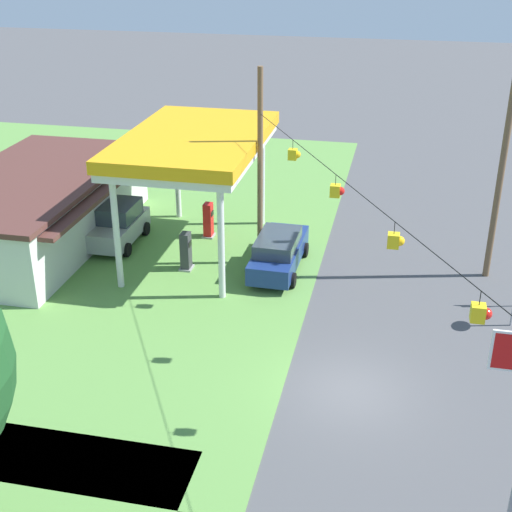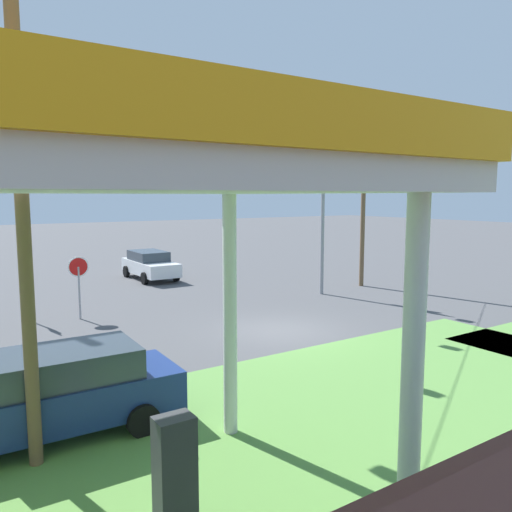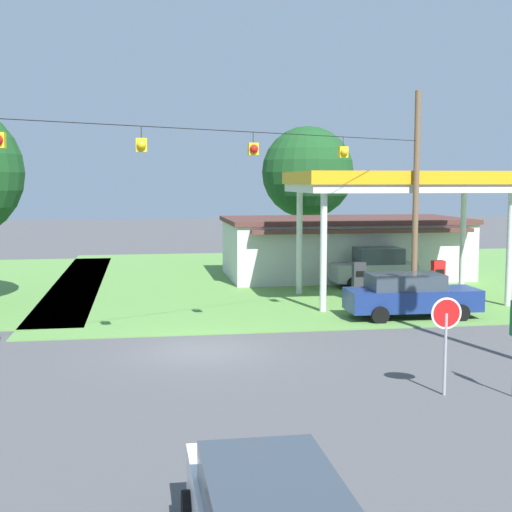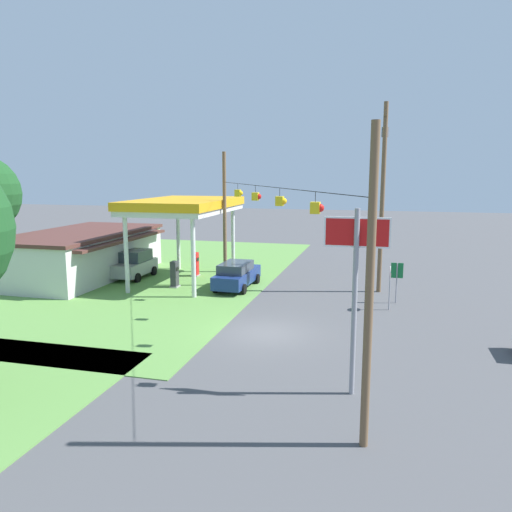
# 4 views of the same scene
# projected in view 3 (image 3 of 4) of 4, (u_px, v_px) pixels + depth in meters

# --- Properties ---
(ground_plane) EXTENTS (160.00, 160.00, 0.00)m
(ground_plane) POSITION_uv_depth(u_px,v_px,m) (202.00, 350.00, 22.78)
(ground_plane) COLOR #4C4C4F
(grass_verge_station_corner) EXTENTS (36.00, 28.00, 0.04)m
(grass_verge_station_corner) POSITION_uv_depth(u_px,v_px,m) (381.00, 276.00, 40.54)
(grass_verge_station_corner) COLOR #5B8E42
(grass_verge_station_corner) RESTS_ON ground
(gas_station_canopy) EXTENTS (9.59, 5.92, 5.80)m
(gas_station_canopy) POSITION_uv_depth(u_px,v_px,m) (401.00, 184.00, 31.71)
(gas_station_canopy) COLOR silver
(gas_station_canopy) RESTS_ON ground
(gas_station_store) EXTENTS (13.24, 7.50, 3.34)m
(gas_station_store) POSITION_uv_depth(u_px,v_px,m) (344.00, 247.00, 39.99)
(gas_station_store) COLOR silver
(gas_station_store) RESTS_ON ground
(fuel_pump_near) EXTENTS (0.71, 0.56, 1.79)m
(fuel_pump_near) POSITION_uv_depth(u_px,v_px,m) (359.00, 283.00, 31.87)
(fuel_pump_near) COLOR gray
(fuel_pump_near) RESTS_ON ground
(fuel_pump_far) EXTENTS (0.71, 0.56, 1.79)m
(fuel_pump_far) POSITION_uv_depth(u_px,v_px,m) (438.00, 281.00, 32.46)
(fuel_pump_far) COLOR gray
(fuel_pump_far) RESTS_ON ground
(car_at_pumps_front) EXTENTS (5.22, 2.18, 1.78)m
(car_at_pumps_front) POSITION_uv_depth(u_px,v_px,m) (410.00, 295.00, 27.99)
(car_at_pumps_front) COLOR navy
(car_at_pumps_front) RESTS_ON ground
(car_at_pumps_rear) EXTENTS (4.19, 2.13, 2.03)m
(car_at_pumps_rear) POSITION_uv_depth(u_px,v_px,m) (374.00, 267.00, 36.20)
(car_at_pumps_rear) COLOR #9E9EA3
(car_at_pumps_rear) RESTS_ON ground
(stop_sign_roadside) EXTENTS (0.80, 0.08, 2.50)m
(stop_sign_roadside) POSITION_uv_depth(u_px,v_px,m) (446.00, 324.00, 17.84)
(stop_sign_roadside) COLOR #99999E
(stop_sign_roadside) RESTS_ON ground
(signal_span_gantry) EXTENTS (18.37, 10.24, 8.96)m
(signal_span_gantry) POSITION_uv_depth(u_px,v_px,m) (201.00, 197.00, 22.25)
(signal_span_gantry) COLOR brown
(signal_span_gantry) RESTS_ON ground
(tree_behind_station) EXTENTS (6.17, 6.17, 9.05)m
(tree_behind_station) POSITION_uv_depth(u_px,v_px,m) (308.00, 172.00, 47.94)
(tree_behind_station) COLOR #4C3828
(tree_behind_station) RESTS_ON ground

